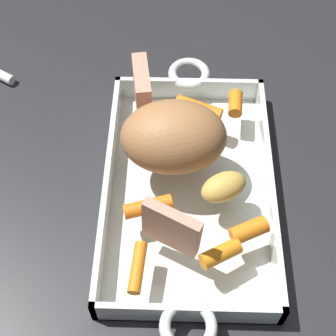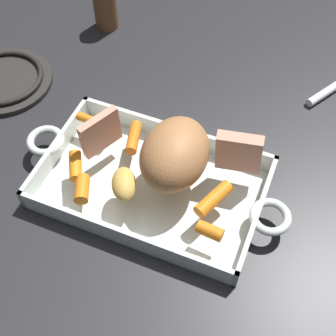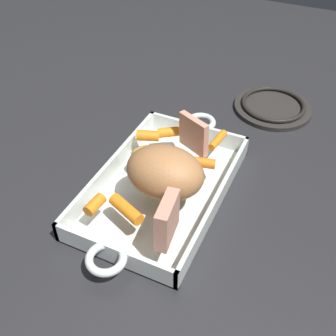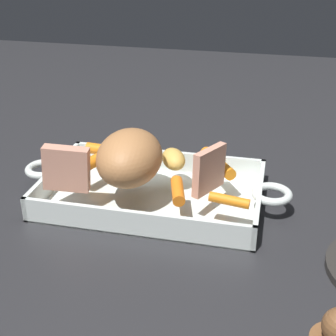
{
  "view_description": "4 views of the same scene",
  "coord_description": "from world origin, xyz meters",
  "px_view_note": "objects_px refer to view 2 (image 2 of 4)",
  "views": [
    {
      "loc": [
        -0.38,
        0.02,
        0.61
      ],
      "look_at": [
        0.0,
        0.03,
        0.06
      ],
      "focal_mm": 53.84,
      "sensor_mm": 36.0,
      "label": 1
    },
    {
      "loc": [
        0.19,
        -0.4,
        0.68
      ],
      "look_at": [
        0.03,
        0.01,
        0.07
      ],
      "focal_mm": 50.0,
      "sensor_mm": 36.0,
      "label": 2
    },
    {
      "loc": [
        0.51,
        0.25,
        0.57
      ],
      "look_at": [
        0.0,
        0.01,
        0.07
      ],
      "focal_mm": 43.57,
      "sensor_mm": 36.0,
      "label": 3
    },
    {
      "loc": [
        -0.19,
        0.72,
        0.44
      ],
      "look_at": [
        -0.02,
        -0.02,
        0.05
      ],
      "focal_mm": 52.24,
      "sensor_mm": 36.0,
      "label": 4
    }
  ],
  "objects_px": {
    "roast_slice_thick": "(100,133)",
    "roast_slice_outer": "(239,152)",
    "baby_carrot_center_right": "(82,189)",
    "baby_carrot_long": "(93,121)",
    "baby_carrot_southwest": "(210,231)",
    "baby_carrot_center_left": "(75,166)",
    "baby_carrot_northeast": "(134,138)",
    "potato_halved": "(124,184)",
    "roasting_dish": "(152,184)",
    "pepper_mill": "(105,3)",
    "stove_burner_rear": "(5,80)",
    "pork_roast": "(175,154)",
    "baby_carrot_short": "(214,199)"
  },
  "relations": [
    {
      "from": "pepper_mill",
      "to": "roasting_dish",
      "type": "bearing_deg",
      "value": -53.87
    },
    {
      "from": "roast_slice_thick",
      "to": "baby_carrot_long",
      "type": "distance_m",
      "value": 0.06
    },
    {
      "from": "roast_slice_thick",
      "to": "pepper_mill",
      "type": "height_order",
      "value": "pepper_mill"
    },
    {
      "from": "baby_carrot_southwest",
      "to": "roasting_dish",
      "type": "bearing_deg",
      "value": 151.21
    },
    {
      "from": "baby_carrot_long",
      "to": "roast_slice_outer",
      "type": "bearing_deg",
      "value": 1.75
    },
    {
      "from": "baby_carrot_center_right",
      "to": "pork_roast",
      "type": "bearing_deg",
      "value": 38.92
    },
    {
      "from": "baby_carrot_southwest",
      "to": "baby_carrot_center_left",
      "type": "relative_size",
      "value": 0.78
    },
    {
      "from": "pork_roast",
      "to": "baby_carrot_long",
      "type": "relative_size",
      "value": 2.25
    },
    {
      "from": "baby_carrot_center_right",
      "to": "baby_carrot_long",
      "type": "bearing_deg",
      "value": 110.81
    },
    {
      "from": "pork_roast",
      "to": "roast_slice_outer",
      "type": "height_order",
      "value": "pork_roast"
    },
    {
      "from": "roast_slice_thick",
      "to": "baby_carrot_northeast",
      "type": "distance_m",
      "value": 0.06
    },
    {
      "from": "baby_carrot_southwest",
      "to": "potato_halved",
      "type": "height_order",
      "value": "potato_halved"
    },
    {
      "from": "baby_carrot_northeast",
      "to": "potato_halved",
      "type": "distance_m",
      "value": 0.1
    },
    {
      "from": "pepper_mill",
      "to": "stove_burner_rear",
      "type": "bearing_deg",
      "value": -114.21
    },
    {
      "from": "stove_burner_rear",
      "to": "potato_halved",
      "type": "bearing_deg",
      "value": -25.64
    },
    {
      "from": "roast_slice_thick",
      "to": "pepper_mill",
      "type": "xyz_separation_m",
      "value": [
        -0.17,
        0.35,
        -0.02
      ]
    },
    {
      "from": "baby_carrot_southwest",
      "to": "baby_carrot_center_left",
      "type": "height_order",
      "value": "baby_carrot_center_left"
    },
    {
      "from": "roast_slice_thick",
      "to": "roast_slice_outer",
      "type": "bearing_deg",
      "value": 11.85
    },
    {
      "from": "baby_carrot_northeast",
      "to": "stove_burner_rear",
      "type": "bearing_deg",
      "value": 167.56
    },
    {
      "from": "roasting_dish",
      "to": "potato_halved",
      "type": "height_order",
      "value": "potato_halved"
    },
    {
      "from": "baby_carrot_southwest",
      "to": "stove_burner_rear",
      "type": "height_order",
      "value": "baby_carrot_southwest"
    },
    {
      "from": "pepper_mill",
      "to": "roast_slice_outer",
      "type": "bearing_deg",
      "value": -37.28
    },
    {
      "from": "roasting_dish",
      "to": "pepper_mill",
      "type": "height_order",
      "value": "pepper_mill"
    },
    {
      "from": "pork_roast",
      "to": "baby_carrot_center_right",
      "type": "bearing_deg",
      "value": -141.08
    },
    {
      "from": "pepper_mill",
      "to": "baby_carrot_southwest",
      "type": "bearing_deg",
      "value": -47.99
    },
    {
      "from": "pork_roast",
      "to": "roast_slice_thick",
      "type": "bearing_deg",
      "value": -180.0
    },
    {
      "from": "baby_carrot_southwest",
      "to": "potato_halved",
      "type": "relative_size",
      "value": 0.64
    },
    {
      "from": "roast_slice_thick",
      "to": "baby_carrot_southwest",
      "type": "height_order",
      "value": "roast_slice_thick"
    },
    {
      "from": "baby_carrot_long",
      "to": "stove_burner_rear",
      "type": "relative_size",
      "value": 0.33
    },
    {
      "from": "roast_slice_thick",
      "to": "baby_carrot_northeast",
      "type": "height_order",
      "value": "roast_slice_thick"
    },
    {
      "from": "roasting_dish",
      "to": "baby_carrot_center_left",
      "type": "relative_size",
      "value": 9.17
    },
    {
      "from": "stove_burner_rear",
      "to": "baby_carrot_northeast",
      "type": "bearing_deg",
      "value": -12.44
    },
    {
      "from": "pork_roast",
      "to": "potato_halved",
      "type": "distance_m",
      "value": 0.09
    },
    {
      "from": "baby_carrot_center_right",
      "to": "pepper_mill",
      "type": "distance_m",
      "value": 0.48
    },
    {
      "from": "roast_slice_outer",
      "to": "baby_carrot_northeast",
      "type": "bearing_deg",
      "value": -174.79
    },
    {
      "from": "roast_slice_thick",
      "to": "roast_slice_outer",
      "type": "relative_size",
      "value": 1.0
    },
    {
      "from": "pork_roast",
      "to": "pepper_mill",
      "type": "xyz_separation_m",
      "value": [
        -0.3,
        0.35,
        -0.03
      ]
    },
    {
      "from": "roast_slice_outer",
      "to": "baby_carrot_long",
      "type": "height_order",
      "value": "roast_slice_outer"
    },
    {
      "from": "baby_carrot_northeast",
      "to": "baby_carrot_long",
      "type": "height_order",
      "value": "baby_carrot_northeast"
    },
    {
      "from": "roasting_dish",
      "to": "roast_slice_outer",
      "type": "relative_size",
      "value": 6.4
    },
    {
      "from": "baby_carrot_northeast",
      "to": "potato_halved",
      "type": "relative_size",
      "value": 1.0
    },
    {
      "from": "roasting_dish",
      "to": "baby_carrot_northeast",
      "type": "relative_size",
      "value": 7.47
    },
    {
      "from": "roast_slice_outer",
      "to": "baby_carrot_southwest",
      "type": "bearing_deg",
      "value": -89.84
    },
    {
      "from": "baby_carrot_center_left",
      "to": "stove_burner_rear",
      "type": "xyz_separation_m",
      "value": [
        -0.26,
        0.16,
        -0.04
      ]
    },
    {
      "from": "roast_slice_outer",
      "to": "baby_carrot_long",
      "type": "distance_m",
      "value": 0.27
    },
    {
      "from": "baby_carrot_long",
      "to": "baby_carrot_center_left",
      "type": "relative_size",
      "value": 1.22
    },
    {
      "from": "roast_slice_thick",
      "to": "baby_carrot_center_left",
      "type": "xyz_separation_m",
      "value": [
        -0.02,
        -0.06,
        -0.03
      ]
    },
    {
      "from": "baby_carrot_short",
      "to": "potato_halved",
      "type": "xyz_separation_m",
      "value": [
        -0.14,
        -0.03,
        0.01
      ]
    },
    {
      "from": "roasting_dish",
      "to": "pepper_mill",
      "type": "xyz_separation_m",
      "value": [
        -0.27,
        0.37,
        0.04
      ]
    },
    {
      "from": "roasting_dish",
      "to": "baby_carrot_long",
      "type": "height_order",
      "value": "baby_carrot_long"
    }
  ]
}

